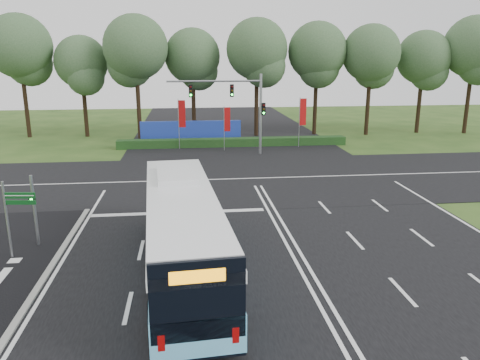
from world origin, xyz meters
name	(u,v)px	position (x,y,z in m)	size (l,w,h in m)	color
ground	(286,244)	(0.00, 0.00, 0.00)	(120.00, 120.00, 0.00)	#284818
road_main	(286,244)	(0.00, 0.00, 0.02)	(20.00, 120.00, 0.04)	black
road_cross	(251,179)	(0.00, 12.00, 0.03)	(120.00, 14.00, 0.05)	black
kerb_strip	(40,285)	(-10.10, -3.00, 0.06)	(0.25, 18.00, 0.12)	gray
city_bus	(182,231)	(-4.70, -2.52, 1.82)	(3.53, 12.72, 3.61)	#6BCCF9
pedestrian_signal	(34,208)	(-11.33, 1.11, 1.82)	(0.27, 0.41, 3.33)	gray
street_sign	(13,210)	(-11.72, -0.24, 2.20)	(1.33, 0.23, 3.43)	gray
banner_flag_left	(181,117)	(-4.90, 23.68, 3.03)	(0.68, 0.19, 4.65)	gray
banner_flag_mid	(226,122)	(-0.82, 22.45, 2.68)	(0.60, 0.11, 4.08)	gray
banner_flag_right	(302,115)	(6.44, 23.51, 3.07)	(0.70, 0.11, 4.71)	gray
traffic_light_gantry	(240,102)	(0.21, 20.50, 4.66)	(8.41, 0.28, 7.00)	gray
hedge	(233,142)	(0.00, 24.50, 0.40)	(22.00, 1.20, 0.80)	black
blue_hoarding	(191,132)	(-4.00, 27.00, 1.10)	(10.00, 0.30, 2.20)	#1F39A7
eucalyptus_row	(257,52)	(3.14, 30.86, 8.92)	(54.73, 9.38, 12.77)	black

